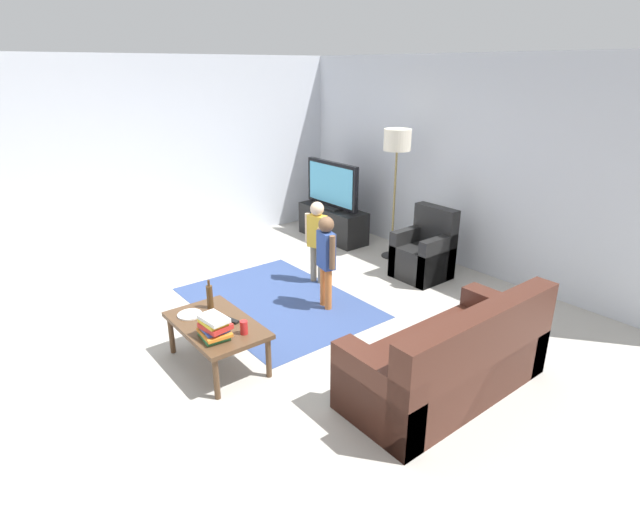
{
  "coord_description": "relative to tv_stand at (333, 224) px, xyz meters",
  "views": [
    {
      "loc": [
        3.91,
        -2.5,
        2.56
      ],
      "look_at": [
        0.0,
        0.6,
        0.65
      ],
      "focal_mm": 28.11,
      "sensor_mm": 36.0,
      "label": 1
    }
  ],
  "objects": [
    {
      "name": "ground",
      "position": [
        1.83,
        -2.3,
        -0.24
      ],
      "size": [
        7.8,
        7.8,
        0.0
      ],
      "primitive_type": "plane",
      "color": "#B2ADA3"
    },
    {
      "name": "wall_back",
      "position": [
        1.83,
        0.7,
        1.11
      ],
      "size": [
        6.0,
        0.12,
        2.7
      ],
      "primitive_type": "cube",
      "color": "silver",
      "rests_on": "ground"
    },
    {
      "name": "wall_left",
      "position": [
        -1.17,
        -2.3,
        1.11
      ],
      "size": [
        0.12,
        6.0,
        2.7
      ],
      "primitive_type": "cube",
      "color": "silver",
      "rests_on": "ground"
    },
    {
      "name": "area_rug",
      "position": [
        1.36,
        -1.96,
        -0.24
      ],
      "size": [
        2.2,
        1.6,
        0.01
      ],
      "primitive_type": "cube",
      "color": "#33477A",
      "rests_on": "ground"
    },
    {
      "name": "tv_stand",
      "position": [
        0.0,
        0.0,
        0.0
      ],
      "size": [
        1.2,
        0.44,
        0.5
      ],
      "color": "black",
      "rests_on": "ground"
    },
    {
      "name": "tv",
      "position": [
        -0.0,
        -0.02,
        0.6
      ],
      "size": [
        1.1,
        0.28,
        0.71
      ],
      "color": "black",
      "rests_on": "tv_stand"
    },
    {
      "name": "couch",
      "position": [
        3.68,
        -1.78,
        0.05
      ],
      "size": [
        0.8,
        1.8,
        0.86
      ],
      "color": "#472319",
      "rests_on": "ground"
    },
    {
      "name": "armchair",
      "position": [
        1.89,
        -0.04,
        0.05
      ],
      "size": [
        0.6,
        0.6,
        0.9
      ],
      "color": "black",
      "rests_on": "ground"
    },
    {
      "name": "floor_lamp",
      "position": [
        1.13,
        0.15,
        1.3
      ],
      "size": [
        0.36,
        0.36,
        1.78
      ],
      "color": "#262626",
      "rests_on": "ground"
    },
    {
      "name": "child_near_tv",
      "position": [
        1.18,
        -1.23,
        0.38
      ],
      "size": [
        0.33,
        0.18,
        1.04
      ],
      "color": "gray",
      "rests_on": "ground"
    },
    {
      "name": "child_center",
      "position": [
        1.79,
        -1.59,
        0.39
      ],
      "size": [
        0.35,
        0.17,
        1.06
      ],
      "color": "orange",
      "rests_on": "ground"
    },
    {
      "name": "coffee_table",
      "position": [
        2.09,
        -3.08,
        0.13
      ],
      "size": [
        1.0,
        0.6,
        0.42
      ],
      "color": "#513823",
      "rests_on": "ground"
    },
    {
      "name": "book_stack",
      "position": [
        2.31,
        -3.2,
        0.27
      ],
      "size": [
        0.29,
        0.24,
        0.2
      ],
      "color": "#388C4C",
      "rests_on": "coffee_table"
    },
    {
      "name": "bottle",
      "position": [
        1.79,
        -2.98,
        0.29
      ],
      "size": [
        0.06,
        0.06,
        0.28
      ],
      "color": "#4C3319",
      "rests_on": "coffee_table"
    },
    {
      "name": "tv_remote",
      "position": [
        2.14,
        -2.96,
        0.19
      ],
      "size": [
        0.18,
        0.09,
        0.02
      ],
      "primitive_type": "cube",
      "rotation": [
        0.0,
        0.0,
        0.28
      ],
      "color": "black",
      "rests_on": "coffee_table"
    },
    {
      "name": "soda_can",
      "position": [
        2.41,
        -2.98,
        0.24
      ],
      "size": [
        0.07,
        0.07,
        0.12
      ],
      "primitive_type": "cylinder",
      "color": "red",
      "rests_on": "coffee_table"
    },
    {
      "name": "plate",
      "position": [
        1.81,
        -3.2,
        0.18
      ],
      "size": [
        0.22,
        0.22,
        0.02
      ],
      "color": "white",
      "rests_on": "coffee_table"
    }
  ]
}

